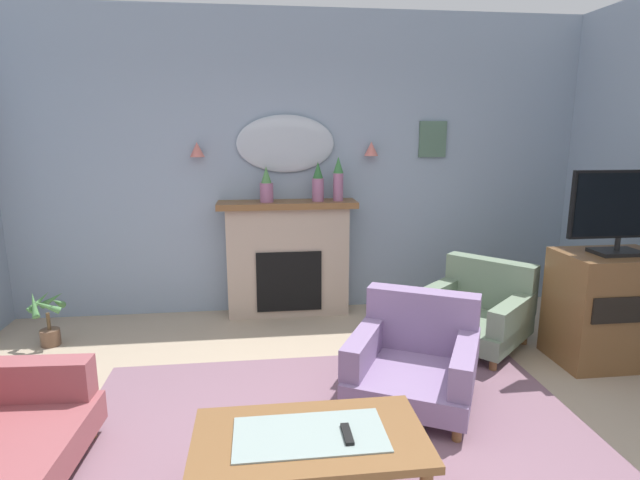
{
  "coord_description": "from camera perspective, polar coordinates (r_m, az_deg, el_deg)",
  "views": [
    {
      "loc": [
        -0.44,
        -2.44,
        1.84
      ],
      "look_at": [
        0.04,
        1.44,
        0.99
      ],
      "focal_mm": 28.38,
      "sensor_mm": 36.0,
      "label": 1
    }
  ],
  "objects": [
    {
      "name": "fireplace",
      "position": [
        5.08,
        -3.63,
        -2.21
      ],
      "size": [
        1.36,
        0.36,
        1.16
      ],
      "color": "tan",
      "rests_on": "ground"
    },
    {
      "name": "potted_plant_small_fern",
      "position": [
        5.02,
        -28.33,
        -7.86
      ],
      "size": [
        0.31,
        0.32,
        0.5
      ],
      "color": "brown",
      "rests_on": "ground"
    },
    {
      "name": "mantel_vase_right",
      "position": [
        4.97,
        2.07,
        6.91
      ],
      "size": [
        0.1,
        0.1,
        0.43
      ],
      "color": "#9E6084",
      "rests_on": "fireplace"
    },
    {
      "name": "patterned_rug",
      "position": [
        3.25,
        2.07,
        -22.13
      ],
      "size": [
        3.2,
        2.4,
        0.01
      ],
      "primitive_type": "cube",
      "color": "#7F5B6B",
      "rests_on": "ground"
    },
    {
      "name": "coffee_table",
      "position": [
        2.57,
        -1.15,
        -22.17
      ],
      "size": [
        1.1,
        0.6,
        0.45
      ],
      "color": "brown",
      "rests_on": "ground"
    },
    {
      "name": "mantel_vase_centre",
      "position": [
        4.95,
        -0.23,
        6.46
      ],
      "size": [
        0.12,
        0.12,
        0.38
      ],
      "color": "#9E6084",
      "rests_on": "fireplace"
    },
    {
      "name": "armchair_by_coffee_table",
      "position": [
        3.65,
        10.67,
        -12.8
      ],
      "size": [
        1.09,
        1.1,
        0.71
      ],
      "color": "gray",
      "rests_on": "ground"
    },
    {
      "name": "wall_sconce_left",
      "position": [
        5.04,
        -13.7,
        9.89
      ],
      "size": [
        0.14,
        0.14,
        0.14
      ],
      "primitive_type": "cone",
      "color": "#D17066"
    },
    {
      "name": "wall_sconce_right",
      "position": [
        5.14,
        5.8,
        10.2
      ],
      "size": [
        0.14,
        0.14,
        0.14
      ],
      "primitive_type": "cone",
      "color": "#D17066"
    },
    {
      "name": "tv_cabinet",
      "position": [
        4.68,
        29.68,
        -6.67
      ],
      "size": [
        0.8,
        0.57,
        0.9
      ],
      "color": "brown",
      "rests_on": "ground"
    },
    {
      "name": "wall_back",
      "position": [
        5.17,
        -2.22,
        8.39
      ],
      "size": [
        6.74,
        0.1,
        2.98
      ],
      "primitive_type": "cube",
      "color": "#8C9EB2",
      "rests_on": "ground"
    },
    {
      "name": "wall_mirror",
      "position": [
        5.07,
        -3.9,
        10.78
      ],
      "size": [
        0.96,
        0.06,
        0.56
      ],
      "primitive_type": "ellipsoid",
      "color": "#B2BCC6"
    },
    {
      "name": "mantel_vase_left",
      "position": [
        4.92,
        -6.06,
        6.02
      ],
      "size": [
        0.13,
        0.13,
        0.34
      ],
      "color": "#9E6084",
      "rests_on": "fireplace"
    },
    {
      "name": "tv_flatscreen",
      "position": [
        4.49,
        30.91,
        2.93
      ],
      "size": [
        0.84,
        0.24,
        0.65
      ],
      "color": "black",
      "rests_on": "tv_cabinet"
    },
    {
      "name": "floor",
      "position": [
        3.12,
        2.7,
        -25.03
      ],
      "size": [
        6.74,
        6.29,
        0.1
      ],
      "primitive_type": "cube",
      "color": "tan",
      "rests_on": "ground"
    },
    {
      "name": "tv_remote",
      "position": [
        2.53,
        3.09,
        -21.08
      ],
      "size": [
        0.04,
        0.16,
        0.02
      ],
      "primitive_type": "cube",
      "color": "black",
      "rests_on": "coffee_table"
    },
    {
      "name": "armchair_beside_couch",
      "position": [
        4.67,
        17.3,
        -7.47
      ],
      "size": [
        1.14,
        1.14,
        0.71
      ],
      "color": "gray",
      "rests_on": "ground"
    },
    {
      "name": "framed_picture",
      "position": [
        5.37,
        12.58,
        11.03
      ],
      "size": [
        0.28,
        0.03,
        0.36
      ],
      "primitive_type": "cube",
      "color": "#4C6B56"
    }
  ]
}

